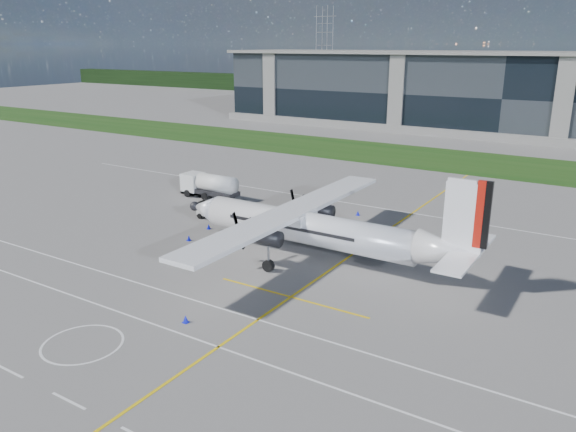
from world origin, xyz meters
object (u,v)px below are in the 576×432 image
(baggage_tug, at_px, (210,210))
(safety_cone_stbdwing, at_px, (358,213))
(fuel_tanker_truck, at_px, (206,185))
(safety_cone_portwing, at_px, (186,319))
(turboprop_aircraft, at_px, (318,211))
(safety_cone_nose_stbd, at_px, (209,226))
(ground_crew_person, at_px, (233,229))
(safety_cone_nose_port, at_px, (189,238))
(pylon_west, at_px, (324,50))

(baggage_tug, bearing_deg, safety_cone_stbdwing, 35.83)
(fuel_tanker_truck, xyz_separation_m, safety_cone_portwing, (18.69, -24.22, -1.15))
(turboprop_aircraft, bearing_deg, safety_cone_nose_stbd, 173.69)
(ground_crew_person, height_order, safety_cone_stbdwing, ground_crew_person)
(ground_crew_person, distance_m, safety_cone_nose_port, 4.07)
(turboprop_aircraft, bearing_deg, safety_cone_stbdwing, 100.94)
(pylon_west, height_order, safety_cone_portwing, pylon_west)
(pylon_west, distance_m, fuel_tanker_truck, 151.81)
(pylon_west, relative_size, safety_cone_stbdwing, 60.00)
(ground_crew_person, relative_size, safety_cone_stbdwing, 3.88)
(safety_cone_stbdwing, distance_m, safety_cone_portwing, 27.05)
(turboprop_aircraft, relative_size, safety_cone_stbdwing, 54.95)
(pylon_west, bearing_deg, safety_cone_stbdwing, -59.95)
(pylon_west, height_order, safety_cone_stbdwing, pylon_west)
(pylon_west, xyz_separation_m, fuel_tanker_truck, (60.63, -138.51, -13.60))
(fuel_tanker_truck, height_order, ground_crew_person, fuel_tanker_truck)
(ground_crew_person, bearing_deg, pylon_west, 40.26)
(fuel_tanker_truck, bearing_deg, safety_cone_nose_stbd, -48.91)
(pylon_west, height_order, safety_cone_nose_stbd, pylon_west)
(pylon_west, distance_m, turboprop_aircraft, 169.76)
(pylon_west, relative_size, turboprop_aircraft, 1.09)
(ground_crew_person, height_order, safety_cone_nose_stbd, ground_crew_person)
(turboprop_aircraft, distance_m, safety_cone_stbdwing, 13.86)
(turboprop_aircraft, distance_m, safety_cone_portwing, 14.59)
(turboprop_aircraft, xyz_separation_m, safety_cone_nose_port, (-12.03, -2.11, -3.87))
(baggage_tug, height_order, safety_cone_nose_port, baggage_tug)
(pylon_west, bearing_deg, baggage_tug, -65.38)
(baggage_tug, relative_size, safety_cone_stbdwing, 5.37)
(turboprop_aircraft, xyz_separation_m, ground_crew_person, (-8.89, 0.38, -3.15))
(turboprop_aircraft, xyz_separation_m, safety_cone_stbdwing, (-2.53, 13.07, -3.87))
(fuel_tanker_truck, relative_size, safety_cone_portwing, 14.95)
(turboprop_aircraft, xyz_separation_m, safety_cone_portwing, (-1.70, -13.96, -3.87))
(turboprop_aircraft, bearing_deg, safety_cone_nose_port, -170.04)
(fuel_tanker_truck, height_order, baggage_tug, fuel_tanker_truck)
(fuel_tanker_truck, bearing_deg, baggage_tug, -47.14)
(fuel_tanker_truck, distance_m, safety_cone_nose_port, 14.98)
(turboprop_aircraft, height_order, safety_cone_nose_stbd, turboprop_aircraft)
(pylon_west, height_order, ground_crew_person, pylon_west)
(safety_cone_portwing, distance_m, safety_cone_nose_port, 15.72)
(fuel_tanker_truck, distance_m, safety_cone_stbdwing, 18.12)
(pylon_west, xyz_separation_m, safety_cone_nose_stbd, (68.36, -147.38, -14.75))
(safety_cone_nose_stbd, relative_size, safety_cone_stbdwing, 1.00)
(pylon_west, distance_m, safety_cone_stbdwing, 157.47)
(turboprop_aircraft, bearing_deg, safety_cone_portwing, -96.95)
(ground_crew_person, bearing_deg, baggage_tug, 71.28)
(ground_crew_person, bearing_deg, safety_cone_portwing, -139.04)
(pylon_west, xyz_separation_m, ground_crew_person, (72.14, -148.39, -14.03))
(safety_cone_nose_stbd, bearing_deg, fuel_tanker_truck, 131.09)
(pylon_west, xyz_separation_m, safety_cone_portwing, (79.33, -162.74, -14.75))
(safety_cone_nose_port, bearing_deg, safety_cone_nose_stbd, 100.26)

